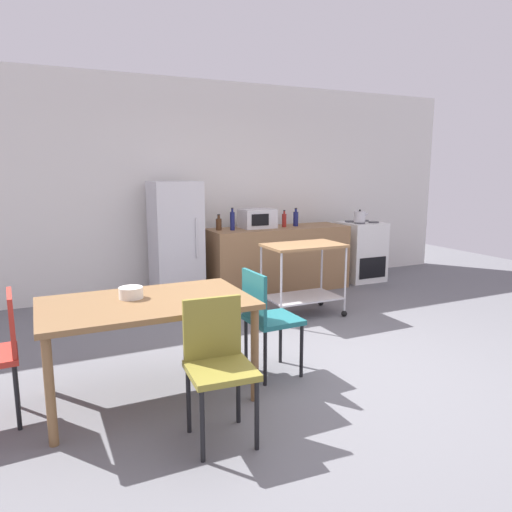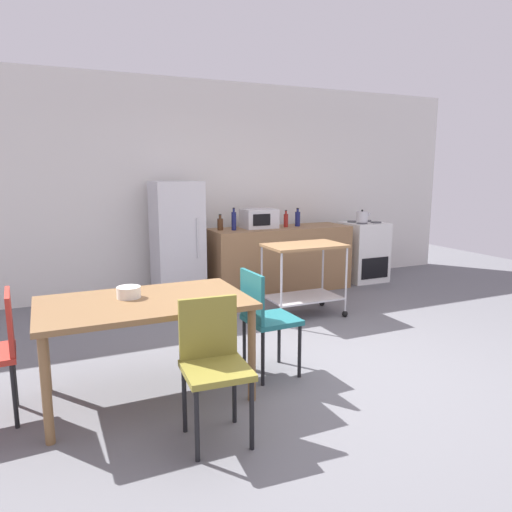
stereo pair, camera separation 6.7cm
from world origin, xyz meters
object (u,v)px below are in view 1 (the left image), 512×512
(refrigerator, at_px, (176,242))
(bottle_hot_sauce, at_px, (284,220))
(fruit_bowl, at_px, (131,293))
(dining_table, at_px, (147,311))
(bottle_olive_oil, at_px, (232,221))
(stove_oven, at_px, (361,251))
(bottle_wine, at_px, (296,218))
(kitchen_cart, at_px, (303,268))
(chair_olive, at_px, (218,359))
(chair_teal, at_px, (267,315))
(bottle_soy_sauce, at_px, (219,224))
(microwave, at_px, (257,219))
(kettle, at_px, (360,217))

(refrigerator, relative_size, bottle_hot_sauce, 6.51)
(bottle_hot_sauce, bearing_deg, fruit_bowl, -137.61)
(dining_table, bearing_deg, bottle_olive_oil, 55.33)
(refrigerator, bearing_deg, stove_oven, -1.60)
(bottle_hot_sauce, xyz_separation_m, bottle_wine, (0.20, 0.02, 0.01))
(kitchen_cart, bearing_deg, chair_olive, -132.21)
(chair_olive, bearing_deg, bottle_hot_sauce, 59.07)
(chair_teal, distance_m, kitchen_cart, 1.71)
(kitchen_cart, distance_m, bottle_wine, 1.41)
(chair_olive, bearing_deg, bottle_soy_sauce, 72.78)
(refrigerator, relative_size, fruit_bowl, 8.78)
(dining_table, distance_m, bottle_soy_sauce, 2.95)
(kitchen_cart, distance_m, bottle_hot_sauce, 1.32)
(chair_olive, relative_size, bottle_olive_oil, 2.98)
(bottle_soy_sauce, bearing_deg, fruit_bowl, -123.80)
(stove_oven, height_order, microwave, microwave)
(microwave, bearing_deg, bottle_hot_sauce, -8.64)
(kitchen_cart, relative_size, bottle_hot_sauce, 3.82)
(bottle_olive_oil, relative_size, fruit_bowl, 1.69)
(dining_table, bearing_deg, fruit_bowl, 128.10)
(fruit_bowl, bearing_deg, refrigerator, 67.20)
(stove_oven, height_order, bottle_wine, bottle_wine)
(kitchen_cart, xyz_separation_m, fruit_bowl, (-2.17, -1.15, 0.22))
(bottle_soy_sauce, xyz_separation_m, fruit_bowl, (-1.61, -2.40, -0.19))
(bottle_olive_oil, distance_m, kettle, 2.04)
(kitchen_cart, height_order, fruit_bowl, kitchen_cart)
(stove_oven, xyz_separation_m, kettle, (-0.12, -0.10, 0.55))
(chair_olive, distance_m, stove_oven, 4.78)
(fruit_bowl, bearing_deg, bottle_olive_oil, 52.62)
(chair_olive, bearing_deg, bottle_wine, 56.89)
(bottle_soy_sauce, xyz_separation_m, kettle, (2.20, -0.14, 0.02))
(refrigerator, distance_m, fruit_bowl, 2.65)
(refrigerator, distance_m, microwave, 1.18)
(stove_oven, bearing_deg, chair_olive, -138.08)
(stove_oven, distance_m, bottle_hot_sauce, 1.47)
(microwave, relative_size, fruit_bowl, 2.61)
(chair_teal, relative_size, bottle_wine, 3.44)
(kitchen_cart, height_order, bottle_soy_sauce, bottle_soy_sauce)
(bottle_wine, bearing_deg, kitchen_cart, -116.02)
(stove_oven, relative_size, bottle_hot_sauce, 3.87)
(kitchen_cart, xyz_separation_m, bottle_olive_oil, (-0.40, 1.16, 0.45))
(chair_olive, relative_size, bottle_hot_sauce, 3.74)
(bottle_olive_oil, bearing_deg, dining_table, -124.67)
(chair_teal, height_order, bottle_wine, bottle_wine)
(dining_table, bearing_deg, stove_oven, 32.80)
(chair_teal, bearing_deg, refrigerator, -1.73)
(dining_table, bearing_deg, chair_teal, -1.73)
(stove_oven, xyz_separation_m, kitchen_cart, (-1.75, -1.21, 0.12))
(chair_olive, distance_m, kettle, 4.65)
(stove_oven, bearing_deg, refrigerator, 178.40)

